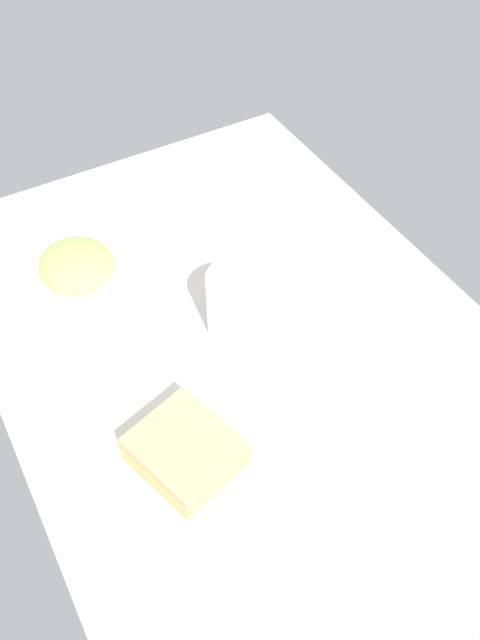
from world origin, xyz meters
TOP-DOWN VIEW (x-y plane):
  - tabletop at (0.00, 0.00)cm, footprint 90.00×64.00cm
  - plate_of_food at (21.50, 15.10)cm, footprint 18.37×18.37cm
  - coffee_mug_black at (1.14, -0.63)cm, footprint 11.39×8.90cm
  - sandwich_main at (-13.59, 14.93)cm, footprint 13.63×12.89cm
  - paper_napkin at (29.55, -9.57)cm, footprint 19.38×19.38cm

SIDE VIEW (x-z plane):
  - tabletop at x=0.00cm, z-range 0.00..2.00cm
  - paper_napkin at x=29.55cm, z-range 2.00..2.30cm
  - plate_of_food at x=21.50cm, z-range 1.40..5.54cm
  - sandwich_main at x=-13.59cm, z-range 2.00..6.40cm
  - coffee_mug_black at x=1.14cm, z-range 2.14..11.76cm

